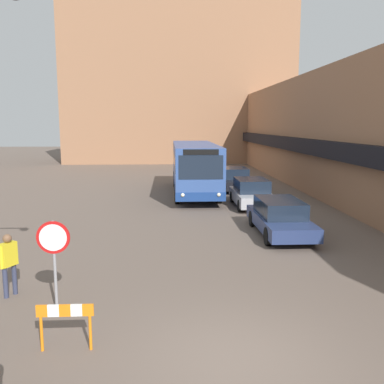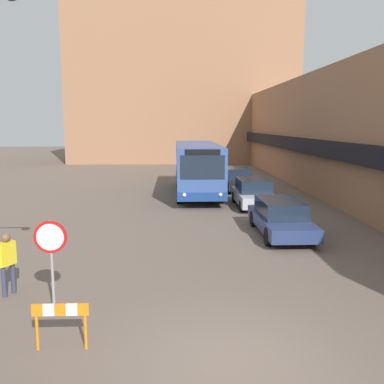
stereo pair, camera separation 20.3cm
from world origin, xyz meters
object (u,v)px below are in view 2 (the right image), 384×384
Objects in this scene: city_bus at (197,167)px; parked_car_middle at (253,193)px; construction_barricade at (61,317)px; parked_car_back at (238,179)px; parked_car_front at (280,217)px; stop_sign at (51,247)px; pedestrian at (7,258)px.

parked_car_middle is at bearing -57.25° from city_bus.
city_bus is at bearing 79.09° from construction_barricade.
city_bus reaches higher than parked_car_back.
parked_car_back is at bearing 90.00° from parked_car_middle.
parked_car_back is at bearing 72.38° from construction_barricade.
parked_car_middle is 15.87m from construction_barricade.
city_bus is 19.24m from construction_barricade.
parked_car_front is 1.13× the size of parked_car_middle.
stop_sign reaches higher than construction_barricade.
stop_sign reaches higher than parked_car_middle.
parked_car_front is at bearing 44.45° from stop_sign.
pedestrian is (-8.51, -5.81, 0.27)m from parked_car_front.
parked_car_middle is at bearing 90.00° from parked_car_front.
stop_sign is (-7.06, -6.92, 0.88)m from parked_car_front.
city_bus is at bearing 76.09° from stop_sign.
city_bus is 3.29m from parked_car_back.
stop_sign is 2.01× the size of construction_barricade.
pedestrian is (-8.51, -11.71, 0.25)m from parked_car_middle.
parked_car_front is 10.75m from construction_barricade.
city_bus is 6.58× the size of pedestrian.
stop_sign is at bearing -98.37° from pedestrian.
parked_car_back is (2.80, 1.42, -0.98)m from city_bus.
parked_car_middle is at bearing -90.00° from parked_car_back.
pedestrian is (-8.51, -17.48, 0.23)m from parked_car_back.
parked_car_back is 2.64× the size of pedestrian.
parked_car_front is 2.19× the size of stop_sign.
city_bus reaches higher than parked_car_middle.
city_bus is 17.07m from pedestrian.
parked_car_middle is 2.61× the size of pedestrian.
parked_car_middle is (2.80, -4.36, -1.00)m from city_bus.
parked_car_middle reaches higher than construction_barricade.
construction_barricade is at bearing -113.94° from parked_car_middle.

